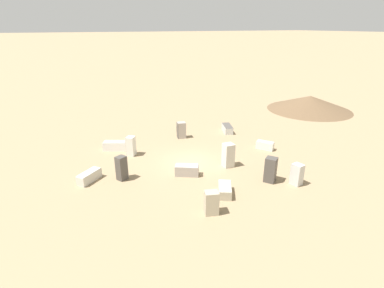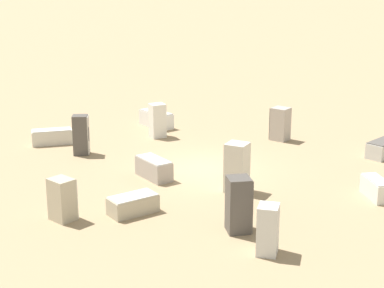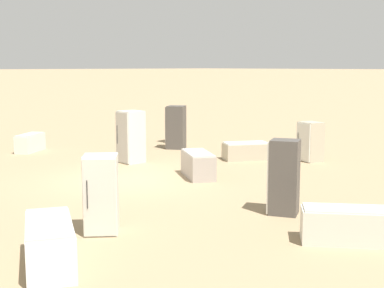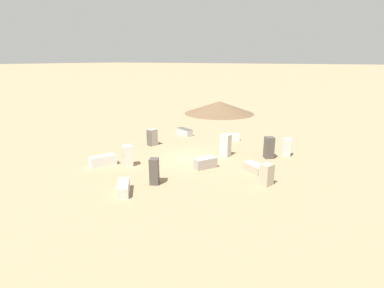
# 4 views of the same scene
# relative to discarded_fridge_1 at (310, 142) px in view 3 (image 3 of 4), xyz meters

# --- Properties ---
(ground_plane) EXTENTS (1000.00, 1000.00, 0.00)m
(ground_plane) POSITION_rel_discarded_fridge_1_xyz_m (1.94, 6.70, -0.70)
(ground_plane) COLOR #9E8460
(discarded_fridge_1) EXTENTS (0.92, 0.86, 1.40)m
(discarded_fridge_1) POSITION_rel_discarded_fridge_1_xyz_m (0.00, 0.00, 0.00)
(discarded_fridge_1) COLOR #B2A88E
(discarded_fridge_1) RESTS_ON ground_plane
(discarded_fridge_3) EXTENTS (1.00, 0.99, 1.76)m
(discarded_fridge_3) POSITION_rel_discarded_fridge_1_xyz_m (5.48, 1.52, 0.18)
(discarded_fridge_3) COLOR #4C4742
(discarded_fridge_3) RESTS_ON ground_plane
(discarded_fridge_4) EXTENTS (0.85, 0.80, 1.72)m
(discarded_fridge_4) POSITION_rel_discarded_fridge_1_xyz_m (-3.54, 6.28, 0.16)
(discarded_fridge_4) COLOR #4C4742
(discarded_fridge_4) RESTS_ON ground_plane
(discarded_fridge_5) EXTENTS (0.92, 0.92, 1.60)m
(discarded_fridge_5) POSITION_rel_discarded_fridge_1_xyz_m (-1.85, 10.09, 0.10)
(discarded_fridge_5) COLOR silver
(discarded_fridge_5) RESTS_ON ground_plane
(discarded_fridge_6) EXTENTS (2.08, 1.56, 0.78)m
(discarded_fridge_6) POSITION_rel_discarded_fridge_1_xyz_m (-2.80, 11.78, -0.31)
(discarded_fridge_6) COLOR white
(discarded_fridge_6) RESTS_ON ground_plane
(discarded_fridge_7) EXTENTS (1.80, 1.46, 0.78)m
(discarded_fridge_7) POSITION_rel_discarded_fridge_1_xyz_m (0.75, 4.84, -0.31)
(discarded_fridge_7) COLOR #A89E93
(discarded_fridge_7) RESTS_ON ground_plane
(discarded_fridge_8) EXTENTS (1.50, 1.79, 0.63)m
(discarded_fridge_8) POSITION_rel_discarded_fridge_1_xyz_m (1.79, 1.41, -0.39)
(discarded_fridge_8) COLOR #B2A88E
(discarded_fridge_8) RESTS_ON ground_plane
(discarded_fridge_9) EXTENTS (1.80, 1.64, 0.69)m
(discarded_fridge_9) POSITION_rel_discarded_fridge_1_xyz_m (-5.64, 7.01, -0.36)
(discarded_fridge_9) COLOR beige
(discarded_fridge_9) RESTS_ON ground_plane
(discarded_fridge_10) EXTENTS (0.78, 0.80, 1.82)m
(discarded_fridge_10) POSITION_rel_discarded_fridge_1_xyz_m (4.17, 4.81, 0.21)
(discarded_fridge_10) COLOR beige
(discarded_fridge_10) RESTS_ON ground_plane
(discarded_fridge_11) EXTENTS (0.69, 0.82, 1.48)m
(discarded_fridge_11) POSITION_rel_discarded_fridge_1_xyz_m (6.79, 0.41, 0.04)
(discarded_fridge_11) COLOR silver
(discarded_fridge_11) RESTS_ON ground_plane
(discarded_fridge_12) EXTENTS (1.31, 1.54, 0.71)m
(discarded_fridge_12) POSITION_rel_discarded_fridge_1_xyz_m (8.88, 6.24, -0.35)
(discarded_fridge_12) COLOR silver
(discarded_fridge_12) RESTS_ON ground_plane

